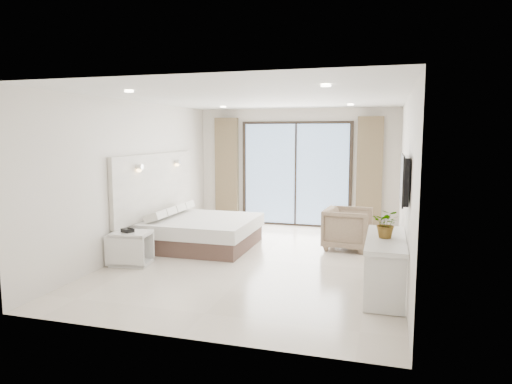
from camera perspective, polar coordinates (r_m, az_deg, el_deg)
ground at (r=7.81m, az=0.50°, el=-8.50°), size 6.20×6.20×0.00m
room_shell at (r=8.35m, az=0.66°, el=3.55°), size 4.62×6.22×2.72m
bed at (r=8.73m, az=-6.92°, el=-4.93°), size 1.95×1.86×0.68m
nightstand at (r=7.75m, az=-15.29°, el=-6.80°), size 0.65×0.56×0.54m
phone at (r=7.67m, az=-15.76°, el=-4.64°), size 0.22×0.20×0.06m
console_desk at (r=6.31m, az=15.90°, el=-7.32°), size 0.50×1.61×0.77m
plant at (r=6.21m, az=16.01°, el=-4.20°), size 0.41×0.44×0.30m
armchair at (r=8.63m, az=11.42°, el=-4.24°), size 0.83×0.88×0.85m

